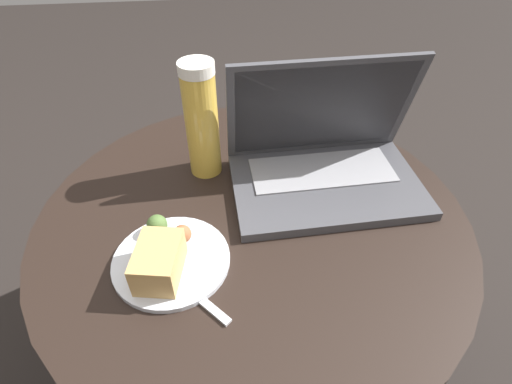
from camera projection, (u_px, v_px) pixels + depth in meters
ground_plane at (254, 346)px, 1.03m from camera, size 6.00×6.00×0.00m
table at (253, 254)px, 0.78m from camera, size 0.76×0.76×0.48m
laptop at (324, 160)px, 0.75m from camera, size 0.36×0.24×0.23m
beer_glass at (202, 121)px, 0.73m from camera, size 0.06×0.06×0.22m
snack_plate at (166, 258)px, 0.61m from camera, size 0.18×0.18×0.06m
fork at (179, 281)px, 0.60m from camera, size 0.14×0.15×0.01m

